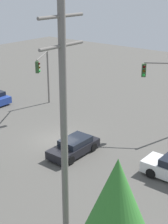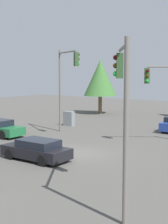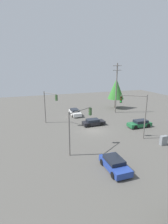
{
  "view_description": "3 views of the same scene",
  "coord_description": "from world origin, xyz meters",
  "px_view_note": "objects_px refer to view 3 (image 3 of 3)",
  "views": [
    {
      "loc": [
        18.29,
        17.42,
        12.04
      ],
      "look_at": [
        -2.33,
        0.83,
        1.95
      ],
      "focal_mm": 55.0,
      "sensor_mm": 36.0,
      "label": 1
    },
    {
      "loc": [
        -12.72,
        16.92,
        5.16
      ],
      "look_at": [
        -1.68,
        1.48,
        2.91
      ],
      "focal_mm": 55.0,
      "sensor_mm": 36.0,
      "label": 2
    },
    {
      "loc": [
        -11.14,
        -26.6,
        11.19
      ],
      "look_at": [
        -1.25,
        1.61,
        3.05
      ],
      "focal_mm": 28.0,
      "sensor_mm": 36.0,
      "label": 3
    }
  ],
  "objects_px": {
    "sedan_green": "(140,124)",
    "sedan_dark": "(93,122)",
    "sedan_blue": "(115,164)",
    "traffic_signal_cross": "(79,122)",
    "sedan_white": "(75,112)",
    "traffic_signal_aux": "(136,109)",
    "electrical_cabinet": "(164,140)",
    "traffic_signal_main": "(49,102)"
  },
  "relations": [
    {
      "from": "sedan_green",
      "to": "sedan_dark",
      "type": "height_order",
      "value": "sedan_green"
    },
    {
      "from": "sedan_white",
      "to": "traffic_signal_aux",
      "type": "distance_m",
      "value": 16.47
    },
    {
      "from": "traffic_signal_aux",
      "to": "electrical_cabinet",
      "type": "height_order",
      "value": "traffic_signal_aux"
    },
    {
      "from": "sedan_dark",
      "to": "sedan_blue",
      "type": "xyz_separation_m",
      "value": [
        -3.33,
        -14.24,
        0.05
      ]
    },
    {
      "from": "sedan_dark",
      "to": "traffic_signal_cross",
      "type": "relative_size",
      "value": 0.73
    },
    {
      "from": "sedan_green",
      "to": "sedan_dark",
      "type": "relative_size",
      "value": 1.05
    },
    {
      "from": "sedan_blue",
      "to": "electrical_cabinet",
      "type": "xyz_separation_m",
      "value": [
        9.64,
        3.1,
        0.04
      ]
    },
    {
      "from": "sedan_green",
      "to": "traffic_signal_cross",
      "type": "distance_m",
      "value": 14.59
    },
    {
      "from": "sedan_blue",
      "to": "sedan_white",
      "type": "bearing_deg",
      "value": -94.95
    },
    {
      "from": "sedan_blue",
      "to": "traffic_signal_aux",
      "type": "bearing_deg",
      "value": -136.89
    },
    {
      "from": "electrical_cabinet",
      "to": "sedan_blue",
      "type": "bearing_deg",
      "value": -162.15
    },
    {
      "from": "sedan_dark",
      "to": "traffic_signal_aux",
      "type": "bearing_deg",
      "value": 26.67
    },
    {
      "from": "sedan_blue",
      "to": "traffic_signal_cross",
      "type": "relative_size",
      "value": 0.74
    },
    {
      "from": "sedan_green",
      "to": "sedan_blue",
      "type": "relative_size",
      "value": 1.04
    },
    {
      "from": "sedan_dark",
      "to": "traffic_signal_main",
      "type": "distance_m",
      "value": 9.14
    },
    {
      "from": "sedan_blue",
      "to": "traffic_signal_cross",
      "type": "xyz_separation_m",
      "value": [
        -2.3,
        5.64,
        3.34
      ]
    },
    {
      "from": "sedan_dark",
      "to": "traffic_signal_aux",
      "type": "height_order",
      "value": "traffic_signal_aux"
    },
    {
      "from": "sedan_dark",
      "to": "traffic_signal_cross",
      "type": "bearing_deg",
      "value": -33.18
    },
    {
      "from": "sedan_dark",
      "to": "traffic_signal_main",
      "type": "relative_size",
      "value": 0.67
    },
    {
      "from": "sedan_dark",
      "to": "sedan_white",
      "type": "bearing_deg",
      "value": -169.13
    },
    {
      "from": "traffic_signal_main",
      "to": "electrical_cabinet",
      "type": "distance_m",
      "value": 20.49
    },
    {
      "from": "sedan_white",
      "to": "electrical_cabinet",
      "type": "distance_m",
      "value": 20.2
    },
    {
      "from": "traffic_signal_main",
      "to": "traffic_signal_aux",
      "type": "relative_size",
      "value": 0.9
    },
    {
      "from": "sedan_dark",
      "to": "electrical_cabinet",
      "type": "relative_size",
      "value": 3.07
    },
    {
      "from": "sedan_green",
      "to": "electrical_cabinet",
      "type": "distance_m",
      "value": 7.54
    },
    {
      "from": "traffic_signal_main",
      "to": "traffic_signal_aux",
      "type": "height_order",
      "value": "traffic_signal_aux"
    },
    {
      "from": "sedan_green",
      "to": "traffic_signal_aux",
      "type": "relative_size",
      "value": 0.63
    },
    {
      "from": "traffic_signal_cross",
      "to": "traffic_signal_aux",
      "type": "xyz_separation_m",
      "value": [
        9.42,
        1.03,
        0.74
      ]
    },
    {
      "from": "sedan_green",
      "to": "traffic_signal_aux",
      "type": "distance_m",
      "value": 6.83
    },
    {
      "from": "sedan_white",
      "to": "traffic_signal_aux",
      "type": "height_order",
      "value": "traffic_signal_aux"
    },
    {
      "from": "sedan_dark",
      "to": "traffic_signal_aux",
      "type": "distance_m",
      "value": 9.42
    },
    {
      "from": "sedan_white",
      "to": "sedan_dark",
      "type": "height_order",
      "value": "sedan_white"
    },
    {
      "from": "sedan_white",
      "to": "traffic_signal_cross",
      "type": "bearing_deg",
      "value": 75.46
    },
    {
      "from": "sedan_white",
      "to": "electrical_cabinet",
      "type": "height_order",
      "value": "sedan_white"
    },
    {
      "from": "traffic_signal_main",
      "to": "sedan_white",
      "type": "bearing_deg",
      "value": 89.75
    },
    {
      "from": "traffic_signal_cross",
      "to": "electrical_cabinet",
      "type": "height_order",
      "value": "traffic_signal_cross"
    },
    {
      "from": "traffic_signal_main",
      "to": "sedan_green",
      "type": "bearing_deg",
      "value": 31.27
    },
    {
      "from": "electrical_cabinet",
      "to": "traffic_signal_cross",
      "type": "bearing_deg",
      "value": 167.99
    },
    {
      "from": "sedan_green",
      "to": "traffic_signal_cross",
      "type": "xyz_separation_m",
      "value": [
        -13.34,
        -4.86,
        3.34
      ]
    },
    {
      "from": "sedan_green",
      "to": "sedan_dark",
      "type": "xyz_separation_m",
      "value": [
        -7.72,
        3.73,
        -0.05
      ]
    },
    {
      "from": "sedan_blue",
      "to": "traffic_signal_main",
      "type": "height_order",
      "value": "traffic_signal_main"
    },
    {
      "from": "sedan_green",
      "to": "sedan_blue",
      "type": "xyz_separation_m",
      "value": [
        -11.04,
        -10.51,
        -0.0
      ]
    }
  ]
}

